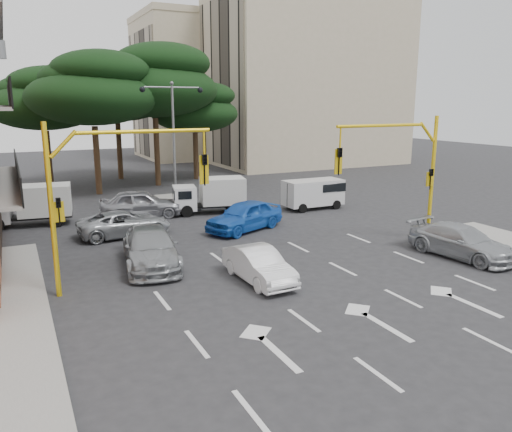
{
  "coord_description": "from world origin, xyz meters",
  "views": [
    {
      "loc": [
        -9.67,
        -15.72,
        6.59
      ],
      "look_at": [
        0.03,
        3.95,
        1.6
      ],
      "focal_mm": 35.0,
      "sensor_mm": 36.0,
      "label": 1
    }
  ],
  "objects_px": {
    "signal_mast_right": "(405,162)",
    "car_silver_wagon": "(150,248)",
    "car_silver_cross_a": "(125,224)",
    "box_truck_a": "(29,206)",
    "signal_mast_left": "(105,182)",
    "car_silver_parked": "(461,241)",
    "car_silver_cross_b": "(141,204)",
    "box_truck_b": "(210,196)",
    "street_lamp_center": "(173,121)",
    "car_blue_compact": "(245,216)",
    "car_white_hatch": "(259,265)",
    "van_white": "(313,194)"
  },
  "relations": [
    {
      "from": "car_silver_cross_a",
      "to": "car_silver_cross_b",
      "type": "height_order",
      "value": "car_silver_cross_b"
    },
    {
      "from": "signal_mast_right",
      "to": "car_silver_wagon",
      "type": "distance_m",
      "value": 12.21
    },
    {
      "from": "car_silver_cross_b",
      "to": "car_silver_parked",
      "type": "distance_m",
      "value": 17.52
    },
    {
      "from": "car_silver_cross_a",
      "to": "car_silver_parked",
      "type": "bearing_deg",
      "value": -131.81
    },
    {
      "from": "signal_mast_right",
      "to": "van_white",
      "type": "distance_m",
      "value": 9.11
    },
    {
      "from": "street_lamp_center",
      "to": "car_silver_parked",
      "type": "bearing_deg",
      "value": -65.81
    },
    {
      "from": "signal_mast_left",
      "to": "car_silver_cross_a",
      "type": "height_order",
      "value": "signal_mast_left"
    },
    {
      "from": "car_silver_cross_a",
      "to": "box_truck_a",
      "type": "relative_size",
      "value": 1.02
    },
    {
      "from": "car_white_hatch",
      "to": "box_truck_a",
      "type": "distance_m",
      "value": 15.22
    },
    {
      "from": "car_silver_parked",
      "to": "box_truck_b",
      "type": "xyz_separation_m",
      "value": [
        -6.6,
        13.2,
        0.38
      ]
    },
    {
      "from": "car_silver_wagon",
      "to": "car_silver_cross_b",
      "type": "distance_m",
      "value": 9.26
    },
    {
      "from": "box_truck_b",
      "to": "car_silver_cross_a",
      "type": "bearing_deg",
      "value": 131.21
    },
    {
      "from": "car_silver_parked",
      "to": "car_silver_cross_b",
      "type": "bearing_deg",
      "value": 119.52
    },
    {
      "from": "street_lamp_center",
      "to": "car_blue_compact",
      "type": "xyz_separation_m",
      "value": [
        1.11,
        -8.51,
        -4.64
      ]
    },
    {
      "from": "car_silver_wagon",
      "to": "car_silver_cross_b",
      "type": "xyz_separation_m",
      "value": [
        1.8,
        9.09,
        0.05
      ]
    },
    {
      "from": "car_silver_wagon",
      "to": "car_silver_cross_a",
      "type": "xyz_separation_m",
      "value": [
        0.03,
        5.22,
        -0.12
      ]
    },
    {
      "from": "signal_mast_right",
      "to": "signal_mast_left",
      "type": "xyz_separation_m",
      "value": [
        -13.61,
        0.0,
        0.0
      ]
    },
    {
      "from": "van_white",
      "to": "box_truck_b",
      "type": "height_order",
      "value": "box_truck_b"
    },
    {
      "from": "street_lamp_center",
      "to": "car_silver_cross_b",
      "type": "relative_size",
      "value": 1.63
    },
    {
      "from": "car_blue_compact",
      "to": "van_white",
      "type": "height_order",
      "value": "van_white"
    },
    {
      "from": "car_silver_cross_a",
      "to": "van_white",
      "type": "distance_m",
      "value": 12.24
    },
    {
      "from": "box_truck_a",
      "to": "car_silver_cross_b",
      "type": "bearing_deg",
      "value": -88.22
    },
    {
      "from": "signal_mast_right",
      "to": "car_blue_compact",
      "type": "height_order",
      "value": "signal_mast_right"
    },
    {
      "from": "car_silver_parked",
      "to": "box_truck_b",
      "type": "relative_size",
      "value": 1.09
    },
    {
      "from": "street_lamp_center",
      "to": "box_truck_a",
      "type": "xyz_separation_m",
      "value": [
        -9.0,
        -2.41,
        -4.32
      ]
    },
    {
      "from": "signal_mast_right",
      "to": "car_silver_parked",
      "type": "height_order",
      "value": "signal_mast_right"
    },
    {
      "from": "car_silver_wagon",
      "to": "signal_mast_left",
      "type": "bearing_deg",
      "value": -126.3
    },
    {
      "from": "signal_mast_right",
      "to": "van_white",
      "type": "height_order",
      "value": "signal_mast_right"
    },
    {
      "from": "car_silver_cross_b",
      "to": "van_white",
      "type": "xyz_separation_m",
      "value": [
        10.38,
        -2.41,
        0.13
      ]
    },
    {
      "from": "car_silver_cross_b",
      "to": "box_truck_a",
      "type": "height_order",
      "value": "box_truck_a"
    },
    {
      "from": "car_silver_cross_b",
      "to": "box_truck_a",
      "type": "distance_m",
      "value": 5.99
    },
    {
      "from": "signal_mast_right",
      "to": "car_white_hatch",
      "type": "height_order",
      "value": "signal_mast_right"
    },
    {
      "from": "car_white_hatch",
      "to": "van_white",
      "type": "relative_size",
      "value": 1.03
    },
    {
      "from": "signal_mast_right",
      "to": "box_truck_b",
      "type": "bearing_deg",
      "value": 119.42
    },
    {
      "from": "car_silver_wagon",
      "to": "box_truck_b",
      "type": "xyz_separation_m",
      "value": [
        5.85,
        8.37,
        0.32
      ]
    },
    {
      "from": "car_blue_compact",
      "to": "car_white_hatch",
      "type": "bearing_deg",
      "value": -44.33
    },
    {
      "from": "car_white_hatch",
      "to": "car_silver_cross_a",
      "type": "relative_size",
      "value": 0.84
    },
    {
      "from": "car_silver_wagon",
      "to": "box_truck_b",
      "type": "relative_size",
      "value": 1.19
    },
    {
      "from": "signal_mast_right",
      "to": "car_blue_compact",
      "type": "relative_size",
      "value": 1.3
    },
    {
      "from": "car_white_hatch",
      "to": "car_silver_wagon",
      "type": "distance_m",
      "value": 4.84
    },
    {
      "from": "car_white_hatch",
      "to": "car_silver_cross_b",
      "type": "relative_size",
      "value": 0.81
    },
    {
      "from": "box_truck_b",
      "to": "signal_mast_right",
      "type": "bearing_deg",
      "value": -137.87
    },
    {
      "from": "car_silver_parked",
      "to": "box_truck_a",
      "type": "distance_m",
      "value": 22.05
    },
    {
      "from": "signal_mast_right",
      "to": "signal_mast_left",
      "type": "height_order",
      "value": "same"
    },
    {
      "from": "signal_mast_left",
      "to": "car_white_hatch",
      "type": "distance_m",
      "value": 6.31
    },
    {
      "from": "car_blue_compact",
      "to": "box_truck_a",
      "type": "distance_m",
      "value": 11.81
    },
    {
      "from": "signal_mast_right",
      "to": "box_truck_a",
      "type": "relative_size",
      "value": 1.33
    },
    {
      "from": "signal_mast_left",
      "to": "signal_mast_right",
      "type": "bearing_deg",
      "value": 0.0
    },
    {
      "from": "van_white",
      "to": "box_truck_a",
      "type": "relative_size",
      "value": 0.83
    },
    {
      "from": "car_white_hatch",
      "to": "box_truck_b",
      "type": "bearing_deg",
      "value": 75.64
    }
  ]
}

